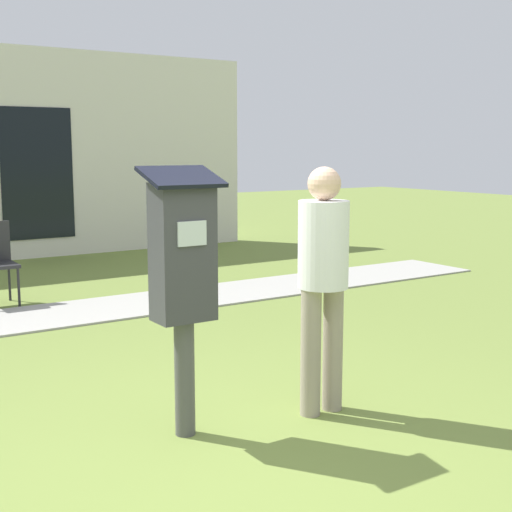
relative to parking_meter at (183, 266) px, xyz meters
name	(u,v)px	position (x,y,z in m)	size (l,w,h in m)	color
ground_plane	(219,467)	(-0.06, -0.49, -1.02)	(40.00, 40.00, 0.00)	olive
sidewalk	(20,320)	(-0.06, 3.41, -1.01)	(12.00, 1.10, 0.02)	#A3A099
parking_meter	(183,266)	(0.00, 0.00, 0.00)	(0.44, 0.31, 1.59)	#4C4C4C
person_standing	(323,271)	(0.91, -0.16, -0.09)	(0.32, 0.32, 1.58)	gray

